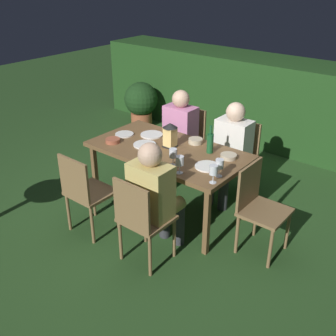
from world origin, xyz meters
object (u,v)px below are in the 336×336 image
wine_glass_c (173,154)px  potted_plant_by_hedge (141,102)px  chair_side_left_a (85,191)px  person_in_mustard (156,194)px  person_in_pink (177,133)px  chair_side_right_b (238,155)px  bowl_olives (229,156)px  dining_table (168,154)px  lantern_centerpiece (170,134)px  green_bottle_on_table (210,143)px  wine_glass_a (219,165)px  bowl_salad (113,140)px  chair_side_left_b (141,217)px  plate_c (208,166)px  wine_glass_b (180,161)px  chair_head_far (259,205)px  chair_side_right_a (186,139)px  plate_d (152,135)px  plate_b (145,145)px  wine_glass_d (213,171)px  plate_a (124,134)px  person_in_cream (230,148)px  bowl_bread (196,141)px

wine_glass_c → potted_plant_by_hedge: bearing=138.3°
chair_side_left_a → person_in_mustard: bearing=14.7°
person_in_pink → potted_plant_by_hedge: bearing=145.4°
chair_side_right_b → bowl_olives: chair_side_right_b is taller
dining_table → bowl_olives: bearing=18.4°
lantern_centerpiece → green_bottle_on_table: green_bottle_on_table is taller
person_in_pink → wine_glass_a: (1.11, -0.82, 0.23)m
lantern_centerpiece → person_in_pink: bearing=121.5°
person_in_mustard → wine_glass_a: bearing=51.0°
lantern_centerpiece → bowl_salad: 0.64m
chair_side_left_b → plate_c: chair_side_left_b is taller
wine_glass_b → chair_head_far: bearing=28.5°
chair_side_right_a → plate_d: (-0.00, -0.66, 0.27)m
potted_plant_by_hedge → plate_b: bearing=-46.5°
chair_side_right_b → green_bottle_on_table: bearing=-88.5°
wine_glass_c → bowl_olives: bearing=54.6°
wine_glass_a → bowl_olives: size_ratio=1.04×
chair_side_right_b → wine_glass_d: (0.39, -1.15, 0.38)m
wine_glass_a → plate_d: 1.17m
person_in_mustard → wine_glass_b: 0.37m
chair_side_left_b → potted_plant_by_hedge: (-2.36, 2.59, -0.07)m
wine_glass_b → wine_glass_c: (-0.15, 0.09, 0.00)m
chair_side_left_b → chair_side_right_a: same height
plate_a → plate_c: (1.18, -0.08, 0.00)m
wine_glass_d → chair_side_left_a: bearing=-155.5°
chair_side_left_a → potted_plant_by_hedge: bearing=122.0°
chair_head_far → potted_plant_by_hedge: size_ratio=1.16×
person_in_mustard → chair_side_right_a: (-0.74, 1.47, -0.15)m
wine_glass_b → bowl_olives: (0.18, 0.56, -0.10)m
lantern_centerpiece → plate_a: size_ratio=1.28×
dining_table → plate_d: size_ratio=6.60×
lantern_centerpiece → wine_glass_a: bearing=-17.4°
person_in_cream → lantern_centerpiece: bearing=-123.6°
bowl_bread → bowl_salad: 0.89m
wine_glass_a → person_in_cream: bearing=114.2°
dining_table → wine_glass_d: (0.76, -0.32, 0.18)m
person_in_pink → chair_side_right_b: (0.74, 0.20, -0.15)m
wine_glass_d → dining_table: bearing=157.5°
green_bottle_on_table → bowl_bread: 0.28m
lantern_centerpiece → bowl_bread: bearing=58.4°
chair_side_left_b → bowl_salad: size_ratio=5.56×
wine_glass_c → bowl_salad: 0.85m
chair_side_right_b → wine_glass_d: bearing=-71.2°
person_in_cream → wine_glass_b: size_ratio=6.80×
person_in_pink → chair_side_right_b: size_ratio=1.32×
wine_glass_c → plate_a: bearing=164.2°
person_in_mustard → potted_plant_by_hedge: 3.37m
chair_side_left_b → plate_d: size_ratio=3.47×
bowl_bread → lantern_centerpiece: bearing=-121.6°
plate_c → wine_glass_c: bearing=-148.5°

